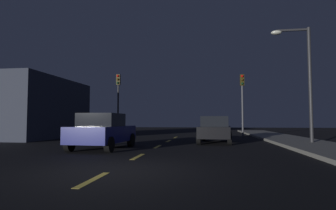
# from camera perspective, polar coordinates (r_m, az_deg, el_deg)

# --- Properties ---
(ground_plane) EXTENTS (80.00, 80.00, 0.00)m
(ground_plane) POSITION_cam_1_polar(r_m,az_deg,el_deg) (14.11, -1.76, -8.46)
(ground_plane) COLOR black
(sidewalk_curb_right) EXTENTS (3.00, 40.00, 0.15)m
(sidewalk_curb_right) POSITION_cam_1_polar(r_m,az_deg,el_deg) (14.78, 28.51, -7.53)
(sidewalk_curb_right) COLOR gray
(sidewalk_curb_right) RESTS_ON ground_plane
(lane_stripe_nearest) EXTENTS (0.16, 1.60, 0.01)m
(lane_stripe_nearest) POSITION_cam_1_polar(r_m,az_deg,el_deg) (6.27, -15.39, -14.77)
(lane_stripe_nearest) COLOR #EACC4C
(lane_stripe_nearest) RESTS_ON ground_plane
(lane_stripe_second) EXTENTS (0.16, 1.60, 0.01)m
(lane_stripe_second) POSITION_cam_1_polar(r_m,az_deg,el_deg) (9.83, -6.32, -10.66)
(lane_stripe_second) COLOR #EACC4C
(lane_stripe_second) RESTS_ON ground_plane
(lane_stripe_third) EXTENTS (0.16, 1.60, 0.01)m
(lane_stripe_third) POSITION_cam_1_polar(r_m,az_deg,el_deg) (13.52, -2.21, -8.67)
(lane_stripe_third) COLOR #EACC4C
(lane_stripe_third) RESTS_ON ground_plane
(lane_stripe_fourth) EXTENTS (0.16, 1.60, 0.01)m
(lane_stripe_fourth) POSITION_cam_1_polar(r_m,az_deg,el_deg) (17.25, 0.11, -7.51)
(lane_stripe_fourth) COLOR #EACC4C
(lane_stripe_fourth) RESTS_ON ground_plane
(lane_stripe_fifth) EXTENTS (0.16, 1.60, 0.01)m
(lane_stripe_fifth) POSITION_cam_1_polar(r_m,az_deg,el_deg) (21.02, 1.59, -6.77)
(lane_stripe_fifth) COLOR #EACC4C
(lane_stripe_fifth) RESTS_ON ground_plane
(traffic_signal_left) EXTENTS (0.32, 0.38, 5.27)m
(traffic_signal_left) POSITION_cam_1_polar(r_m,az_deg,el_deg) (23.86, -10.36, 2.51)
(traffic_signal_left) COLOR #2D2D30
(traffic_signal_left) RESTS_ON ground_plane
(traffic_signal_right) EXTENTS (0.32, 0.38, 5.00)m
(traffic_signal_right) POSITION_cam_1_polar(r_m,az_deg,el_deg) (22.77, 15.24, 2.42)
(traffic_signal_right) COLOR #4C4C51
(traffic_signal_right) RESTS_ON ground_plane
(car_stopped_ahead) EXTENTS (2.09, 4.17, 1.52)m
(car_stopped_ahead) POSITION_cam_1_polar(r_m,az_deg,el_deg) (16.11, 9.85, -5.05)
(car_stopped_ahead) COLOR black
(car_stopped_ahead) RESTS_ON ground_plane
(car_adjacent_lane) EXTENTS (2.10, 3.88, 1.60)m
(car_adjacent_lane) POSITION_cam_1_polar(r_m,az_deg,el_deg) (12.69, -13.45, -5.32)
(car_adjacent_lane) COLOR navy
(car_adjacent_lane) RESTS_ON ground_plane
(street_lamp_right) EXTENTS (2.01, 0.36, 6.23)m
(street_lamp_right) POSITION_cam_1_polar(r_m,az_deg,el_deg) (16.19, 26.33, 6.14)
(street_lamp_right) COLOR #2D2D30
(street_lamp_right) RESTS_ON ground_plane
(storefront_left) EXTENTS (5.38, 8.53, 4.38)m
(storefront_left) POSITION_cam_1_polar(r_m,az_deg,el_deg) (22.98, -26.60, -0.66)
(storefront_left) COLOR #333847
(storefront_left) RESTS_ON ground_plane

